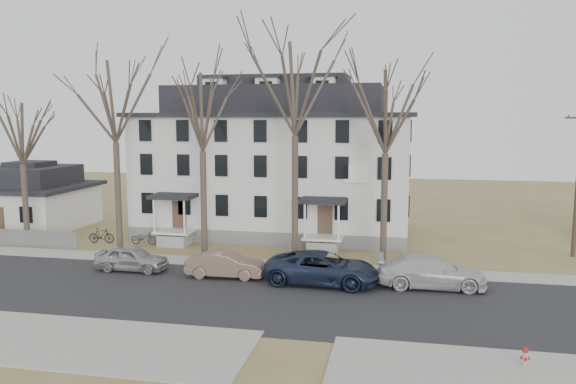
% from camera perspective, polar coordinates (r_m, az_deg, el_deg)
% --- Properties ---
extents(ground, '(120.00, 120.00, 0.00)m').
position_cam_1_polar(ground, '(26.87, -5.37, -11.81)').
color(ground, olive).
rests_on(ground, ground).
extents(main_road, '(120.00, 10.00, 0.04)m').
position_cam_1_polar(main_road, '(28.69, -4.21, -10.53)').
color(main_road, '#27272A').
rests_on(main_road, ground).
extents(far_sidewalk, '(120.00, 2.00, 0.08)m').
position_cam_1_polar(far_sidewalk, '(34.27, -1.52, -7.50)').
color(far_sidewalk, '#A09F97').
rests_on(far_sidewalk, ground).
extents(near_sidewalk_right, '(14.00, 5.00, 0.08)m').
position_cam_1_polar(near_sidewalk_right, '(21.73, 23.67, -17.28)').
color(near_sidewalk_right, '#A09F97').
rests_on(near_sidewalk_right, ground).
extents(near_sidewalk_left, '(20.00, 5.00, 0.08)m').
position_cam_1_polar(near_sidewalk_left, '(26.19, -26.26, -13.11)').
color(near_sidewalk_left, '#A09F97').
rests_on(near_sidewalk_left, ground).
extents(yellow_curb, '(14.00, 0.25, 0.06)m').
position_cam_1_polar(yellow_curb, '(32.69, 6.80, -8.29)').
color(yellow_curb, gold).
rests_on(yellow_curb, ground).
extents(boarding_house, '(20.80, 12.36, 12.05)m').
position_cam_1_polar(boarding_house, '(43.39, -1.21, 2.90)').
color(boarding_house, slate).
rests_on(boarding_house, ground).
extents(small_house, '(8.70, 8.70, 5.00)m').
position_cam_1_polar(small_house, '(50.27, -24.58, -0.74)').
color(small_house, silver).
rests_on(small_house, ground).
extents(tree_far_left, '(8.40, 8.40, 13.72)m').
position_cam_1_polar(tree_far_left, '(38.72, -17.26, 9.36)').
color(tree_far_left, '#473B31').
rests_on(tree_far_left, ground).
extents(tree_mid_left, '(7.80, 7.80, 12.74)m').
position_cam_1_polar(tree_mid_left, '(36.25, -8.75, 8.58)').
color(tree_mid_left, '#473B31').
rests_on(tree_mid_left, ground).
extents(tree_center, '(9.00, 9.00, 14.70)m').
position_cam_1_polar(tree_center, '(34.73, 0.73, 11.17)').
color(tree_center, '#473B31').
rests_on(tree_center, ground).
extents(tree_mid_right, '(7.80, 7.80, 12.74)m').
position_cam_1_polar(tree_mid_right, '(34.09, 9.96, 8.63)').
color(tree_mid_right, '#473B31').
rests_on(tree_mid_right, ground).
extents(tree_bungalow, '(6.60, 6.60, 10.78)m').
position_cam_1_polar(tree_bungalow, '(42.47, -25.51, 5.77)').
color(tree_bungalow, '#473B31').
rests_on(tree_bungalow, ground).
extents(car_silver, '(4.25, 1.72, 1.45)m').
position_cam_1_polar(car_silver, '(34.17, -15.58, -6.57)').
color(car_silver, '#A6A7AA').
rests_on(car_silver, ground).
extents(car_tan, '(4.43, 1.72, 1.44)m').
position_cam_1_polar(car_tan, '(31.81, -6.37, -7.39)').
color(car_tan, '#7E6152').
rests_on(car_tan, ground).
extents(car_navy, '(6.31, 3.23, 1.70)m').
position_cam_1_polar(car_navy, '(30.44, 3.54, -7.78)').
color(car_navy, '#1E2740').
rests_on(car_navy, ground).
extents(car_white, '(5.79, 2.61, 1.65)m').
position_cam_1_polar(car_white, '(30.70, 14.32, -7.93)').
color(car_white, silver).
rests_on(car_white, ground).
extents(bicycle_left, '(1.84, 0.85, 0.93)m').
position_cam_1_polar(bicycle_left, '(40.90, -14.43, -4.59)').
color(bicycle_left, black).
rests_on(bicycle_left, ground).
extents(bicycle_right, '(1.90, 0.73, 1.11)m').
position_cam_1_polar(bicycle_right, '(42.11, -18.43, -4.27)').
color(bicycle_right, black).
rests_on(bicycle_right, ground).
extents(fire_hydrant, '(0.32, 0.30, 0.77)m').
position_cam_1_polar(fire_hydrant, '(22.55, 22.94, -15.23)').
color(fire_hydrant, '#B7B7BA').
rests_on(fire_hydrant, ground).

